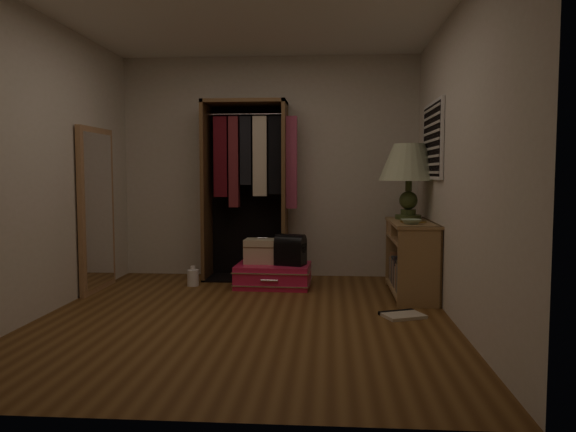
{
  "coord_description": "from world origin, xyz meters",
  "views": [
    {
      "loc": [
        0.72,
        -4.66,
        1.24
      ],
      "look_at": [
        0.3,
        0.95,
        0.8
      ],
      "focal_mm": 35.0,
      "sensor_mm": 36.0,
      "label": 1
    }
  ],
  "objects_px": {
    "pink_suitcase": "(273,275)",
    "floor_mirror": "(97,210)",
    "table_lamp": "(409,164)",
    "white_jug": "(193,277)",
    "console_bookshelf": "(410,256)",
    "open_wardrobe": "(250,174)",
    "train_case": "(263,251)",
    "black_bag": "(290,249)"
  },
  "relations": [
    {
      "from": "pink_suitcase",
      "to": "floor_mirror",
      "type": "bearing_deg",
      "value": -167.85
    },
    {
      "from": "table_lamp",
      "to": "white_jug",
      "type": "bearing_deg",
      "value": 179.52
    },
    {
      "from": "console_bookshelf",
      "to": "floor_mirror",
      "type": "height_order",
      "value": "floor_mirror"
    },
    {
      "from": "open_wardrobe",
      "to": "table_lamp",
      "type": "relative_size",
      "value": 2.59
    },
    {
      "from": "console_bookshelf",
      "to": "table_lamp",
      "type": "height_order",
      "value": "table_lamp"
    },
    {
      "from": "open_wardrobe",
      "to": "table_lamp",
      "type": "height_order",
      "value": "open_wardrobe"
    },
    {
      "from": "open_wardrobe",
      "to": "table_lamp",
      "type": "distance_m",
      "value": 1.81
    },
    {
      "from": "train_case",
      "to": "black_bag",
      "type": "distance_m",
      "value": 0.33
    },
    {
      "from": "black_bag",
      "to": "train_case",
      "type": "bearing_deg",
      "value": 178.18
    },
    {
      "from": "floor_mirror",
      "to": "white_jug",
      "type": "xyz_separation_m",
      "value": [
        0.93,
        0.3,
        -0.76
      ]
    },
    {
      "from": "train_case",
      "to": "table_lamp",
      "type": "distance_m",
      "value": 1.82
    },
    {
      "from": "pink_suitcase",
      "to": "table_lamp",
      "type": "xyz_separation_m",
      "value": [
        1.43,
        -0.04,
        1.2
      ]
    },
    {
      "from": "floor_mirror",
      "to": "table_lamp",
      "type": "distance_m",
      "value": 3.29
    },
    {
      "from": "console_bookshelf",
      "to": "open_wardrobe",
      "type": "height_order",
      "value": "open_wardrobe"
    },
    {
      "from": "table_lamp",
      "to": "console_bookshelf",
      "type": "bearing_deg",
      "value": -91.09
    },
    {
      "from": "train_case",
      "to": "black_bag",
      "type": "height_order",
      "value": "black_bag"
    },
    {
      "from": "console_bookshelf",
      "to": "white_jug",
      "type": "bearing_deg",
      "value": 173.85
    },
    {
      "from": "table_lamp",
      "to": "white_jug",
      "type": "distance_m",
      "value": 2.62
    },
    {
      "from": "floor_mirror",
      "to": "white_jug",
      "type": "height_order",
      "value": "floor_mirror"
    },
    {
      "from": "console_bookshelf",
      "to": "floor_mirror",
      "type": "bearing_deg",
      "value": -179.16
    },
    {
      "from": "console_bookshelf",
      "to": "black_bag",
      "type": "relative_size",
      "value": 3.18
    },
    {
      "from": "open_wardrobe",
      "to": "train_case",
      "type": "height_order",
      "value": "open_wardrobe"
    },
    {
      "from": "floor_mirror",
      "to": "train_case",
      "type": "height_order",
      "value": "floor_mirror"
    },
    {
      "from": "console_bookshelf",
      "to": "open_wardrobe",
      "type": "bearing_deg",
      "value": 157.42
    },
    {
      "from": "table_lamp",
      "to": "train_case",
      "type": "bearing_deg",
      "value": 176.08
    },
    {
      "from": "pink_suitcase",
      "to": "white_jug",
      "type": "xyz_separation_m",
      "value": [
        -0.88,
        -0.02,
        -0.03
      ]
    },
    {
      "from": "black_bag",
      "to": "white_jug",
      "type": "xyz_separation_m",
      "value": [
        -1.07,
        0.02,
        -0.33
      ]
    },
    {
      "from": "floor_mirror",
      "to": "table_lamp",
      "type": "height_order",
      "value": "floor_mirror"
    },
    {
      "from": "floor_mirror",
      "to": "black_bag",
      "type": "bearing_deg",
      "value": 7.94
    },
    {
      "from": "black_bag",
      "to": "console_bookshelf",
      "type": "bearing_deg",
      "value": 5.76
    },
    {
      "from": "open_wardrobe",
      "to": "black_bag",
      "type": "bearing_deg",
      "value": -44.33
    },
    {
      "from": "floor_mirror",
      "to": "black_bag",
      "type": "relative_size",
      "value": 4.83
    },
    {
      "from": "console_bookshelf",
      "to": "black_bag",
      "type": "distance_m",
      "value": 1.26
    },
    {
      "from": "train_case",
      "to": "white_jug",
      "type": "xyz_separation_m",
      "value": [
        -0.76,
        -0.09,
        -0.29
      ]
    },
    {
      "from": "black_bag",
      "to": "white_jug",
      "type": "bearing_deg",
      "value": -164.42
    },
    {
      "from": "train_case",
      "to": "console_bookshelf",
      "type": "bearing_deg",
      "value": -10.12
    },
    {
      "from": "black_bag",
      "to": "table_lamp",
      "type": "distance_m",
      "value": 1.53
    },
    {
      "from": "console_bookshelf",
      "to": "floor_mirror",
      "type": "relative_size",
      "value": 0.66
    },
    {
      "from": "floor_mirror",
      "to": "train_case",
      "type": "distance_m",
      "value": 1.8
    },
    {
      "from": "open_wardrobe",
      "to": "black_bag",
      "type": "distance_m",
      "value": 1.06
    },
    {
      "from": "table_lamp",
      "to": "black_bag",
      "type": "bearing_deg",
      "value": 179.84
    },
    {
      "from": "floor_mirror",
      "to": "table_lamp",
      "type": "relative_size",
      "value": 2.15
    }
  ]
}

